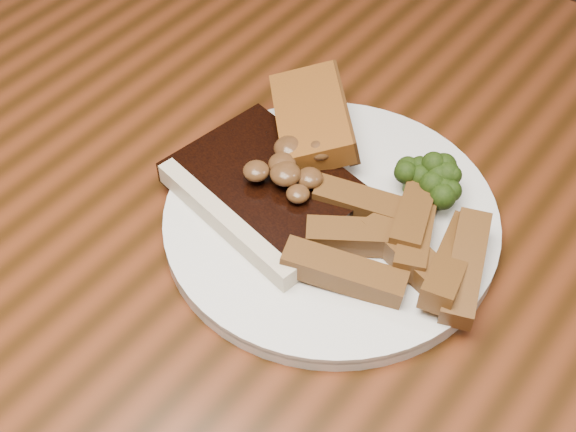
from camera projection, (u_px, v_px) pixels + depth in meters
name	position (u px, v px, depth m)	size (l,w,h in m)	color
dining_table	(310.00, 294.00, 0.75)	(1.60, 0.90, 0.75)	#502310
plate	(331.00, 221.00, 0.68)	(0.28, 0.28, 0.01)	white
steak	(265.00, 187.00, 0.68)	(0.15, 0.12, 0.02)	black
steak_bone	(225.00, 225.00, 0.66)	(0.16, 0.01, 0.02)	beige
mushroom_pile	(280.00, 162.00, 0.67)	(0.07, 0.07, 0.03)	#53301A
garlic_bread	(311.00, 134.00, 0.72)	(0.11, 0.06, 0.02)	#92521A
potato_wedges	(407.00, 243.00, 0.64)	(0.13, 0.13, 0.02)	brown
broccoli_cluster	(436.00, 181.00, 0.68)	(0.06, 0.06, 0.04)	#22350C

